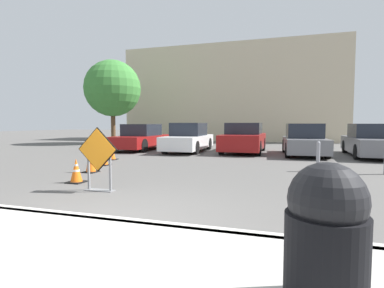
{
  "coord_description": "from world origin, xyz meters",
  "views": [
    {
      "loc": [
        2.39,
        -3.6,
        1.47
      ],
      "look_at": [
        -1.25,
        8.31,
        0.61
      ],
      "focal_mm": 28.0,
      "sensor_mm": 36.0,
      "label": 1
    }
  ],
  "objects_px": {
    "parked_car_nearest": "(141,138)",
    "parked_car_fourth": "(304,141)",
    "traffic_cone_third": "(104,156)",
    "parked_car_second": "(189,138)",
    "road_closed_sign": "(98,156)",
    "bollard_nearest": "(318,155)",
    "trash_bin": "(326,235)",
    "traffic_cone_nearest": "(76,171)",
    "traffic_cone_second": "(91,159)",
    "parked_car_fifth": "(372,142)",
    "traffic_cone_fourth": "(112,152)",
    "parked_car_third": "(244,139)"
  },
  "relations": [
    {
      "from": "parked_car_nearest",
      "to": "parked_car_fourth",
      "type": "bearing_deg",
      "value": 176.48
    },
    {
      "from": "traffic_cone_third",
      "to": "parked_car_second",
      "type": "xyz_separation_m",
      "value": [
        1.28,
        5.83,
        0.37
      ]
    },
    {
      "from": "road_closed_sign",
      "to": "bollard_nearest",
      "type": "relative_size",
      "value": 1.5
    },
    {
      "from": "trash_bin",
      "to": "parked_car_second",
      "type": "bearing_deg",
      "value": 111.81
    },
    {
      "from": "traffic_cone_nearest",
      "to": "traffic_cone_second",
      "type": "xyz_separation_m",
      "value": [
        -0.62,
        1.45,
        0.11
      ]
    },
    {
      "from": "traffic_cone_second",
      "to": "parked_car_second",
      "type": "distance_m",
      "value": 7.35
    },
    {
      "from": "traffic_cone_nearest",
      "to": "parked_car_fifth",
      "type": "xyz_separation_m",
      "value": [
        8.65,
        8.79,
        0.38
      ]
    },
    {
      "from": "traffic_cone_second",
      "to": "road_closed_sign",
      "type": "bearing_deg",
      "value": -50.98
    },
    {
      "from": "traffic_cone_fourth",
      "to": "traffic_cone_third",
      "type": "bearing_deg",
      "value": -68.32
    },
    {
      "from": "road_closed_sign",
      "to": "parked_car_nearest",
      "type": "bearing_deg",
      "value": 111.5
    },
    {
      "from": "road_closed_sign",
      "to": "parked_car_nearest",
      "type": "xyz_separation_m",
      "value": [
        -3.78,
        9.58,
        -0.11
      ]
    },
    {
      "from": "traffic_cone_nearest",
      "to": "parked_car_fifth",
      "type": "relative_size",
      "value": 0.13
    },
    {
      "from": "road_closed_sign",
      "to": "parked_car_third",
      "type": "xyz_separation_m",
      "value": [
        1.9,
        9.69,
        -0.07
      ]
    },
    {
      "from": "traffic_cone_third",
      "to": "traffic_cone_nearest",
      "type": "bearing_deg",
      "value": -68.59
    },
    {
      "from": "parked_car_fifth",
      "to": "parked_car_second",
      "type": "bearing_deg",
      "value": 1.6
    },
    {
      "from": "parked_car_nearest",
      "to": "parked_car_fourth",
      "type": "relative_size",
      "value": 1.1
    },
    {
      "from": "traffic_cone_nearest",
      "to": "parked_car_third",
      "type": "relative_size",
      "value": 0.14
    },
    {
      "from": "traffic_cone_nearest",
      "to": "parked_car_nearest",
      "type": "distance_m",
      "value": 9.34
    },
    {
      "from": "traffic_cone_third",
      "to": "bollard_nearest",
      "type": "height_order",
      "value": "bollard_nearest"
    },
    {
      "from": "parked_car_fifth",
      "to": "bollard_nearest",
      "type": "bearing_deg",
      "value": 63.4
    },
    {
      "from": "road_closed_sign",
      "to": "traffic_cone_nearest",
      "type": "bearing_deg",
      "value": 149.08
    },
    {
      "from": "road_closed_sign",
      "to": "trash_bin",
      "type": "xyz_separation_m",
      "value": [
        4.12,
        -3.25,
        -0.1
      ]
    },
    {
      "from": "parked_car_fourth",
      "to": "bollard_nearest",
      "type": "xyz_separation_m",
      "value": [
        0.11,
        -4.84,
        -0.18
      ]
    },
    {
      "from": "traffic_cone_second",
      "to": "trash_bin",
      "type": "xyz_separation_m",
      "value": [
        5.82,
        -5.35,
        0.27
      ]
    },
    {
      "from": "traffic_cone_second",
      "to": "parked_car_second",
      "type": "bearing_deg",
      "value": 84.06
    },
    {
      "from": "parked_car_nearest",
      "to": "trash_bin",
      "type": "distance_m",
      "value": 15.07
    },
    {
      "from": "traffic_cone_second",
      "to": "parked_car_fourth",
      "type": "distance_m",
      "value": 9.54
    },
    {
      "from": "traffic_cone_third",
      "to": "parked_car_nearest",
      "type": "xyz_separation_m",
      "value": [
        -1.55,
        6.02,
        0.35
      ]
    },
    {
      "from": "traffic_cone_fourth",
      "to": "parked_car_fourth",
      "type": "distance_m",
      "value": 8.59
    },
    {
      "from": "traffic_cone_nearest",
      "to": "parked_car_fifth",
      "type": "height_order",
      "value": "parked_car_fifth"
    },
    {
      "from": "traffic_cone_second",
      "to": "parked_car_nearest",
      "type": "relative_size",
      "value": 0.18
    },
    {
      "from": "traffic_cone_third",
      "to": "parked_car_nearest",
      "type": "height_order",
      "value": "parked_car_nearest"
    },
    {
      "from": "parked_car_nearest",
      "to": "parked_car_second",
      "type": "distance_m",
      "value": 2.84
    },
    {
      "from": "traffic_cone_nearest",
      "to": "bollard_nearest",
      "type": "bearing_deg",
      "value": 31.62
    },
    {
      "from": "traffic_cone_nearest",
      "to": "traffic_cone_fourth",
      "type": "bearing_deg",
      "value": 111.5
    },
    {
      "from": "parked_car_nearest",
      "to": "parked_car_second",
      "type": "relative_size",
      "value": 0.98
    },
    {
      "from": "road_closed_sign",
      "to": "parked_car_second",
      "type": "height_order",
      "value": "parked_car_second"
    },
    {
      "from": "traffic_cone_second",
      "to": "parked_car_third",
      "type": "xyz_separation_m",
      "value": [
        3.6,
        7.6,
        0.3
      ]
    },
    {
      "from": "parked_car_fifth",
      "to": "trash_bin",
      "type": "xyz_separation_m",
      "value": [
        -3.45,
        -12.68,
        -0.0
      ]
    },
    {
      "from": "parked_car_fifth",
      "to": "traffic_cone_fourth",
      "type": "bearing_deg",
      "value": 24.35
    },
    {
      "from": "traffic_cone_third",
      "to": "parked_car_fourth",
      "type": "xyz_separation_m",
      "value": [
        6.96,
        5.57,
        0.35
      ]
    },
    {
      "from": "parked_car_fifth",
      "to": "traffic_cone_second",
      "type": "bearing_deg",
      "value": 39.71
    },
    {
      "from": "trash_bin",
      "to": "bollard_nearest",
      "type": "bearing_deg",
      "value": 84.52
    },
    {
      "from": "road_closed_sign",
      "to": "parked_car_fourth",
      "type": "xyz_separation_m",
      "value": [
        4.73,
        9.14,
        -0.1
      ]
    },
    {
      "from": "traffic_cone_fourth",
      "to": "parked_car_fifth",
      "type": "xyz_separation_m",
      "value": [
        10.38,
        4.4,
        0.37
      ]
    },
    {
      "from": "road_closed_sign",
      "to": "trash_bin",
      "type": "height_order",
      "value": "road_closed_sign"
    },
    {
      "from": "traffic_cone_third",
      "to": "trash_bin",
      "type": "xyz_separation_m",
      "value": [
        6.34,
        -6.82,
        0.35
      ]
    },
    {
      "from": "traffic_cone_third",
      "to": "parked_car_nearest",
      "type": "distance_m",
      "value": 6.22
    },
    {
      "from": "traffic_cone_fourth",
      "to": "parked_car_second",
      "type": "bearing_deg",
      "value": 66.88
    },
    {
      "from": "traffic_cone_second",
      "to": "traffic_cone_nearest",
      "type": "bearing_deg",
      "value": -66.81
    }
  ]
}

